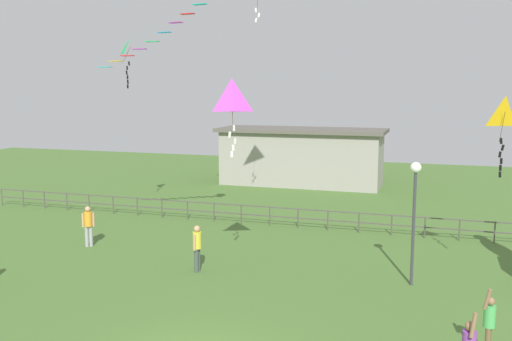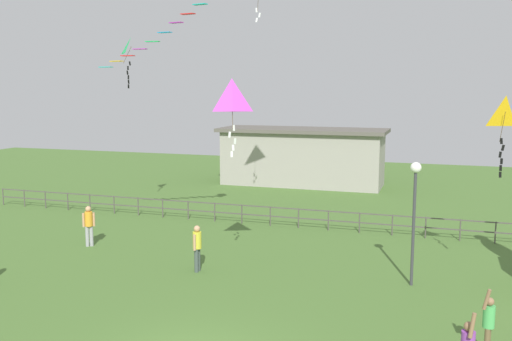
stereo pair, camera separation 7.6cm
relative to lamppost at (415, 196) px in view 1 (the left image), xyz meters
name	(u,v)px [view 1 (the left image)]	position (x,y,z in m)	size (l,w,h in m)	color
lamppost	(415,196)	(0.00, 0.00, 0.00)	(0.36, 0.36, 4.17)	#38383D
person_0	(489,322)	(2.05, -4.76, -2.15)	(0.33, 0.46, 1.80)	brown
person_1	(197,245)	(-7.41, -0.93, -2.08)	(0.31, 0.51, 1.70)	#3F4C47
person_4	(88,223)	(-13.06, 0.70, -2.07)	(0.44, 0.34, 1.71)	#99999E
kite_1	(505,116)	(2.65, 0.73, 2.61)	(0.76, 0.52, 2.65)	yellow
kite_2	(232,98)	(-5.97, -1.12, 3.16)	(1.04, 0.76, 2.59)	#B22DB2
kite_3	(130,49)	(-13.72, 5.63, 5.36)	(0.82, 0.85, 2.42)	#1EB759
waterfront_railing	(310,216)	(-4.96, 6.47, -2.43)	(36.06, 0.06, 0.95)	#4C4742
pavilion_building	(301,156)	(-8.26, 18.47, -1.10)	(11.29, 4.19, 3.86)	gray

